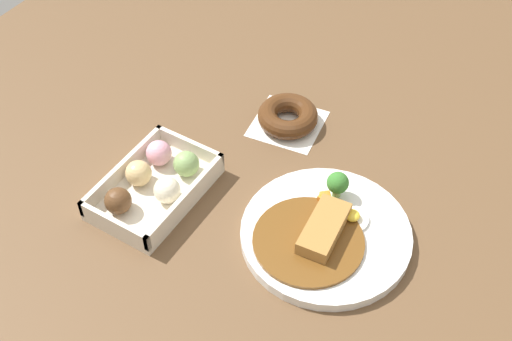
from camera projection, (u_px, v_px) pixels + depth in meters
name	position (u px, v px, depth m)	size (l,w,h in m)	color
ground_plane	(282.00, 208.00, 1.11)	(1.60, 1.60, 0.00)	brown
curry_plate	(325.00, 233.00, 1.06)	(0.27, 0.27, 0.07)	white
donut_box	(154.00, 183.00, 1.11)	(0.21, 0.14, 0.06)	beige
chocolate_ring_donut	(288.00, 117.00, 1.23)	(0.14, 0.14, 0.04)	white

